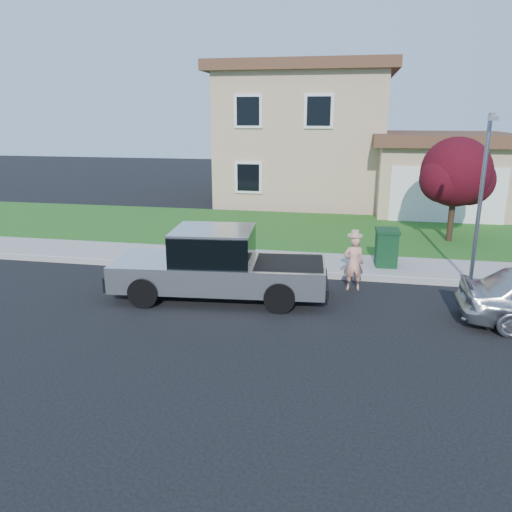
{
  "coord_description": "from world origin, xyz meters",
  "views": [
    {
      "loc": [
        2.67,
        -10.65,
        4.46
      ],
      "look_at": [
        0.48,
        0.59,
        1.2
      ],
      "focal_mm": 35.0,
      "sensor_mm": 36.0,
      "label": 1
    }
  ],
  "objects_px": {
    "pickup_truck": "(218,266)",
    "woman": "(354,262)",
    "street_lamp": "(482,193)",
    "trash_bin": "(386,247)",
    "ornamental_tree": "(457,175)"
  },
  "relations": [
    {
      "from": "pickup_truck",
      "to": "woman",
      "type": "height_order",
      "value": "pickup_truck"
    },
    {
      "from": "trash_bin",
      "to": "street_lamp",
      "type": "relative_size",
      "value": 0.24
    },
    {
      "from": "woman",
      "to": "ornamental_tree",
      "type": "bearing_deg",
      "value": -132.04
    },
    {
      "from": "woman",
      "to": "street_lamp",
      "type": "bearing_deg",
      "value": -179.0
    },
    {
      "from": "pickup_truck",
      "to": "ornamental_tree",
      "type": "bearing_deg",
      "value": 40.68
    },
    {
      "from": "pickup_truck",
      "to": "ornamental_tree",
      "type": "height_order",
      "value": "ornamental_tree"
    },
    {
      "from": "pickup_truck",
      "to": "woman",
      "type": "xyz_separation_m",
      "value": [
        3.31,
        1.21,
        -0.06
      ]
    },
    {
      "from": "pickup_truck",
      "to": "street_lamp",
      "type": "bearing_deg",
      "value": 11.29
    },
    {
      "from": "ornamental_tree",
      "to": "street_lamp",
      "type": "distance_m",
      "value": 5.02
    },
    {
      "from": "ornamental_tree",
      "to": "trash_bin",
      "type": "bearing_deg",
      "value": -123.25
    },
    {
      "from": "pickup_truck",
      "to": "trash_bin",
      "type": "relative_size",
      "value": 5.05
    },
    {
      "from": "pickup_truck",
      "to": "street_lamp",
      "type": "relative_size",
      "value": 1.23
    },
    {
      "from": "street_lamp",
      "to": "trash_bin",
      "type": "bearing_deg",
      "value": 155.24
    },
    {
      "from": "ornamental_tree",
      "to": "street_lamp",
      "type": "relative_size",
      "value": 0.81
    },
    {
      "from": "street_lamp",
      "to": "pickup_truck",
      "type": "bearing_deg",
      "value": -157.57
    }
  ]
}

